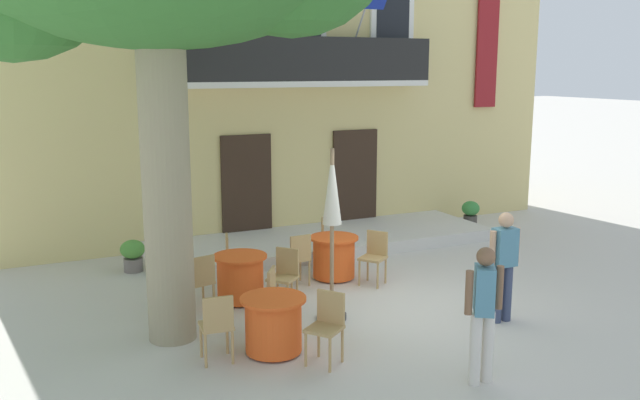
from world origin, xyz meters
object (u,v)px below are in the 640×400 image
object	(u,v)px
cafe_chair_front_2	(217,323)
cafe_table_near_tree	(334,257)
cafe_chair_middle_2	(285,273)
cafe_chair_front_0	(327,323)
cafe_umbrella	(332,209)
ground_planter_left	(133,254)
cafe_chair_near_tree_1	(375,254)
cafe_chair_near_tree_2	(328,239)
cafe_chair_middle_0	(233,257)
pedestrian_mid_plaza	(484,307)
cafe_chair_front_1	(279,295)
pedestrian_near_entrance	(504,261)
cafe_table_front	(273,324)
cafe_chair_near_tree_0	(298,256)
cafe_chair_middle_1	(200,279)
ground_planter_right	(470,212)
cafe_table_middle	(240,278)

from	to	relation	value
cafe_chair_front_2	cafe_table_near_tree	bearing A→B (deg)	41.05
cafe_chair_middle_2	cafe_chair_front_0	world-z (taller)	same
cafe_umbrella	ground_planter_left	size ratio (longest dim) A/B	4.33
cafe_table_near_tree	cafe_chair_near_tree_1	bearing A→B (deg)	-48.31
cafe_chair_near_tree_2	cafe_chair_middle_2	distance (m)	2.29
cafe_table_near_tree	cafe_chair_near_tree_2	distance (m)	0.77
cafe_chair_middle_0	pedestrian_mid_plaza	world-z (taller)	pedestrian_mid_plaza
cafe_chair_near_tree_2	cafe_chair_front_1	xyz separation A→B (m)	(-2.04, -2.59, 0.00)
cafe_chair_front_2	pedestrian_near_entrance	world-z (taller)	pedestrian_near_entrance
cafe_table_front	cafe_chair_front_1	bearing A→B (deg)	62.39
cafe_umbrella	cafe_chair_near_tree_1	bearing A→B (deg)	40.20
cafe_chair_front_0	cafe_chair_near_tree_0	bearing A→B (deg)	73.07
cafe_table_front	pedestrian_near_entrance	bearing A→B (deg)	-6.42
cafe_table_near_tree	cafe_chair_front_1	xyz separation A→B (m)	(-1.81, -1.87, 0.14)
cafe_chair_middle_0	cafe_chair_front_1	xyz separation A→B (m)	(-0.06, -2.18, 0.00)
cafe_chair_near_tree_2	ground_planter_left	size ratio (longest dim) A/B	1.55
pedestrian_near_entrance	cafe_chair_front_0	bearing A→B (deg)	-176.63
cafe_chair_front_0	cafe_umbrella	world-z (taller)	cafe_umbrella
cafe_chair_near_tree_2	cafe_table_front	world-z (taller)	cafe_chair_near_tree_2
cafe_chair_near_tree_2	cafe_chair_front_1	size ratio (longest dim) A/B	1.00
cafe_chair_front_2	cafe_chair_middle_2	bearing A→B (deg)	45.20
cafe_chair_middle_2	cafe_chair_front_1	distance (m)	1.04
cafe_chair_middle_1	ground_planter_left	bearing A→B (deg)	101.37
cafe_chair_near_tree_2	cafe_chair_front_2	world-z (taller)	same
cafe_chair_near_tree_0	cafe_chair_front_2	world-z (taller)	same
cafe_chair_near_tree_1	cafe_chair_middle_0	size ratio (longest dim) A/B	1.00
cafe_chair_middle_0	ground_planter_right	xyz separation A→B (m)	(6.46, 1.93, -0.19)
cafe_umbrella	cafe_chair_middle_1	bearing A→B (deg)	147.04
cafe_chair_near_tree_1	pedestrian_near_entrance	size ratio (longest dim) A/B	0.55
cafe_chair_middle_1	cafe_table_front	xyz separation A→B (m)	(0.45, -1.87, -0.14)
cafe_chair_middle_0	ground_planter_left	bearing A→B (deg)	129.85
cafe_table_middle	cafe_chair_middle_0	distance (m)	0.77
cafe_chair_near_tree_0	cafe_chair_near_tree_1	size ratio (longest dim) A/B	1.00
cafe_chair_middle_2	cafe_table_front	xyz separation A→B (m)	(-0.82, -1.60, -0.14)
cafe_table_front	cafe_chair_front_1	distance (m)	0.77
cafe_chair_middle_1	cafe_chair_near_tree_1	bearing A→B (deg)	2.05
cafe_chair_front_0	pedestrian_near_entrance	world-z (taller)	pedestrian_near_entrance
cafe_table_middle	cafe_chair_front_2	bearing A→B (deg)	-115.97
cafe_table_near_tree	cafe_table_middle	bearing A→B (deg)	-167.00
cafe_chair_near_tree_2	cafe_table_front	distance (m)	4.04
cafe_chair_middle_1	ground_planter_right	size ratio (longest dim) A/B	1.52
cafe_chair_middle_1	cafe_table_near_tree	bearing A→B (deg)	14.52
cafe_table_middle	cafe_chair_middle_0	bearing A→B (deg)	79.56
cafe_chair_near_tree_0	cafe_umbrella	xyz separation A→B (m)	(-0.18, -1.65, 1.14)
cafe_chair_middle_0	ground_planter_left	size ratio (longest dim) A/B	1.55
cafe_table_near_tree	cafe_umbrella	size ratio (longest dim) A/B	0.34
cafe_umbrella	pedestrian_near_entrance	bearing A→B (deg)	-27.77
cafe_chair_near_tree_0	pedestrian_near_entrance	xyz separation A→B (m)	(2.04, -2.81, 0.40)
cafe_chair_near_tree_2	cafe_chair_front_0	bearing A→B (deg)	-116.30
cafe_chair_front_2	cafe_table_middle	bearing A→B (deg)	64.03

